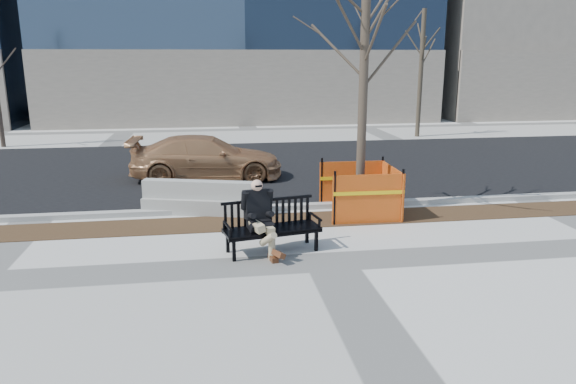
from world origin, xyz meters
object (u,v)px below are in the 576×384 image
bench (272,251)px  jersey_barrier_left (202,213)px  tree_fence (359,214)px  sedan (207,179)px  seated_man (259,252)px

bench → jersey_barrier_left: bearing=104.5°
tree_fence → sedan: size_ratio=1.35×
tree_fence → sedan: bearing=129.3°
sedan → tree_fence: bearing=-138.0°
seated_man → sedan: seated_man is taller
tree_fence → sedan: (-3.57, 4.37, 0.00)m
seated_man → tree_fence: size_ratio=0.23×
bench → seated_man: seated_man is taller
seated_man → jersey_barrier_left: seated_man is taller
sedan → jersey_barrier_left: size_ratio=1.62×
seated_man → tree_fence: 3.42m
bench → tree_fence: size_ratio=0.30×
sedan → jersey_barrier_left: bearing=-179.5°
bench → tree_fence: 3.24m
seated_man → tree_fence: tree_fence is taller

